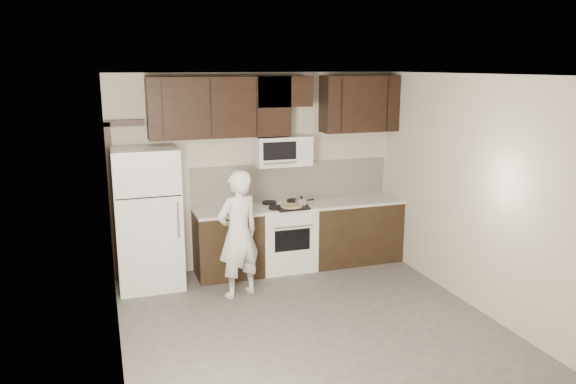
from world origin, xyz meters
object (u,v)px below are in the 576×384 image
refrigerator (148,218)px  person (238,234)px  stove (285,236)px  microwave (282,151)px

refrigerator → person: bearing=-33.7°
refrigerator → person: size_ratio=1.14×
stove → microwave: (-0.00, 0.12, 1.19)m
stove → person: (-0.84, -0.72, 0.33)m
microwave → refrigerator: 2.00m
stove → person: bearing=-139.4°
microwave → refrigerator: microwave is taller
stove → refrigerator: 1.90m
refrigerator → stove: bearing=1.5°
microwave → person: bearing=-135.0°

